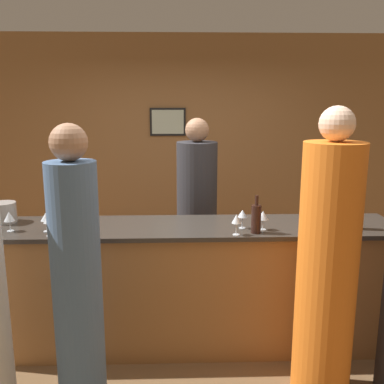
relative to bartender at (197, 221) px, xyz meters
The scene contains 17 objects.
ground_plane 1.14m from the bartender, 98.67° to the right, with size 14.00×14.00×0.00m, color brown.
back_wall 1.46m from the bartender, 94.86° to the left, with size 8.00×0.08×2.80m.
bar_counter 0.83m from the bartender, 98.67° to the right, with size 3.37×0.64×1.03m.
bartender is the anchor object (origin of this frame).
guest_0 1.73m from the bartender, 117.78° to the right, with size 0.31×0.31×1.88m.
guest_2 1.63m from the bartender, 61.02° to the right, with size 0.39×0.39×1.97m.
wine_bottle_0 1.09m from the bartender, 67.56° to the right, with size 0.07×0.07×0.29m.
wine_bottle_1 1.50m from the bartender, 37.00° to the right, with size 0.07×0.07×0.31m.
ice_bucket 1.73m from the bartender, 159.02° to the right, with size 0.20×0.20×0.17m.
wine_glass_0 1.08m from the bartender, 76.35° to the right, with size 0.07×0.07×0.16m.
wine_glass_1 1.50m from the bartender, 143.05° to the right, with size 0.08×0.08×0.15m.
wine_glass_2 1.35m from the bartender, 140.15° to the right, with size 0.06×0.06×0.15m.
wine_glass_3 1.53m from the bartender, 138.39° to the right, with size 0.08×0.08×0.17m.
wine_glass_4 0.95m from the bartender, 69.56° to the right, with size 0.07×0.07×0.15m.
wine_glass_5 1.37m from the bartender, 146.67° to the right, with size 0.06×0.06×0.15m.
wine_glass_6 1.72m from the bartender, 149.24° to the right, with size 0.08×0.08×0.15m.
wine_glass_7 1.05m from the bartender, 62.36° to the right, with size 0.08×0.08×0.15m.
Camera 1 is at (-0.06, -3.27, 1.99)m, focal length 40.00 mm.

